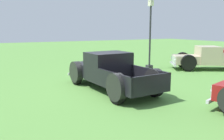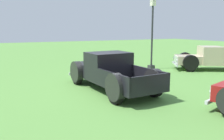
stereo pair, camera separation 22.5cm
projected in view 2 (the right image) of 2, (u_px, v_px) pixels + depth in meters
ground_plane at (103, 88)px, 10.96m from camera, size 80.00×80.00×0.00m
pickup_truck_foreground at (108, 71)px, 10.84m from camera, size 5.50×2.38×1.65m
pickup_truck_behind_right at (209, 59)px, 15.70m from camera, size 4.21×5.22×1.55m
lamp_post_near at (152, 33)px, 15.83m from camera, size 0.36×0.36×4.57m
trash_can at (118, 61)px, 16.75m from camera, size 0.59×0.59×0.95m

